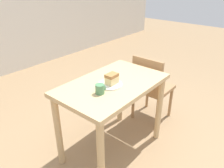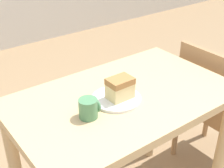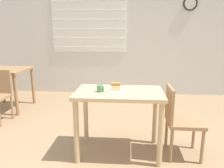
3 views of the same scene
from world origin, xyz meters
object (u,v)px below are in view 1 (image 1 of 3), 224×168
object	(u,v)px
cake_slice	(112,79)
coffee_mug	(100,89)
dining_table_near	(113,96)
plate	(110,84)
chair_near_window	(151,86)

from	to	relation	value
cake_slice	coffee_mug	xyz separation A→B (m)	(-0.18, -0.02, -0.02)
dining_table_near	plate	bearing A→B (deg)	-166.40
plate	coffee_mug	distance (m)	0.17
plate	coffee_mug	size ratio (longest dim) A/B	2.60
dining_table_near	chair_near_window	size ratio (longest dim) A/B	1.20
dining_table_near	coffee_mug	world-z (taller)	coffee_mug
plate	cake_slice	distance (m)	0.06
chair_near_window	cake_slice	distance (m)	0.83
dining_table_near	cake_slice	size ratio (longest dim) A/B	9.37
dining_table_near	coffee_mug	xyz separation A→B (m)	(-0.21, -0.05, 0.18)
chair_near_window	coffee_mug	size ratio (longest dim) A/B	10.14
dining_table_near	coffee_mug	size ratio (longest dim) A/B	12.22
coffee_mug	cake_slice	bearing A→B (deg)	7.99
plate	cake_slice	size ratio (longest dim) A/B	2.00
cake_slice	coffee_mug	bearing A→B (deg)	-172.01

